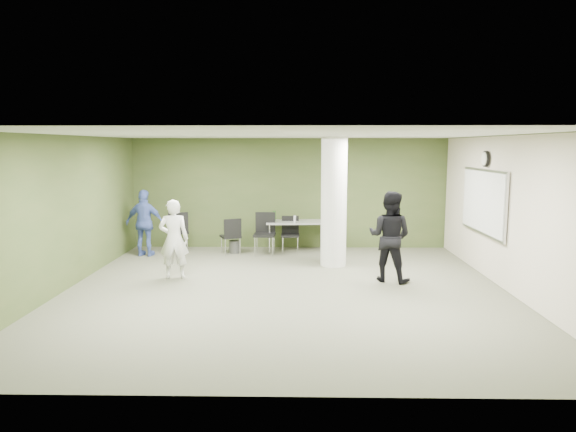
{
  "coord_description": "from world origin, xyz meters",
  "views": [
    {
      "loc": [
        0.21,
        -9.05,
        2.6
      ],
      "look_at": [
        0.03,
        1.0,
        1.23
      ],
      "focal_mm": 32.0,
      "sensor_mm": 36.0,
      "label": 1
    }
  ],
  "objects_px": {
    "folding_table": "(298,223)",
    "woman_white": "(174,239)",
    "man_blue": "(145,223)",
    "man_black": "(390,236)",
    "chair_back_left": "(178,228)"
  },
  "relations": [
    {
      "from": "chair_back_left",
      "to": "man_blue",
      "type": "distance_m",
      "value": 0.85
    },
    {
      "from": "man_blue",
      "to": "woman_white",
      "type": "bearing_deg",
      "value": 127.06
    },
    {
      "from": "folding_table",
      "to": "woman_white",
      "type": "relative_size",
      "value": 1.04
    },
    {
      "from": "folding_table",
      "to": "chair_back_left",
      "type": "distance_m",
      "value": 2.95
    },
    {
      "from": "folding_table",
      "to": "man_black",
      "type": "bearing_deg",
      "value": -60.75
    },
    {
      "from": "chair_back_left",
      "to": "man_blue",
      "type": "xyz_separation_m",
      "value": [
        -0.67,
        -0.48,
        0.2
      ]
    },
    {
      "from": "folding_table",
      "to": "chair_back_left",
      "type": "bearing_deg",
      "value": 179.22
    },
    {
      "from": "man_black",
      "to": "man_blue",
      "type": "relative_size",
      "value": 1.11
    },
    {
      "from": "chair_back_left",
      "to": "man_black",
      "type": "bearing_deg",
      "value": 135.27
    },
    {
      "from": "chair_back_left",
      "to": "man_black",
      "type": "distance_m",
      "value": 5.42
    },
    {
      "from": "woman_white",
      "to": "man_black",
      "type": "distance_m",
      "value": 4.21
    },
    {
      "from": "woman_white",
      "to": "man_blue",
      "type": "relative_size",
      "value": 0.99
    },
    {
      "from": "man_blue",
      "to": "chair_back_left",
      "type": "bearing_deg",
      "value": -137.44
    },
    {
      "from": "woman_white",
      "to": "man_black",
      "type": "bearing_deg",
      "value": 170.47
    },
    {
      "from": "folding_table",
      "to": "man_black",
      "type": "relative_size",
      "value": 0.93
    }
  ]
}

